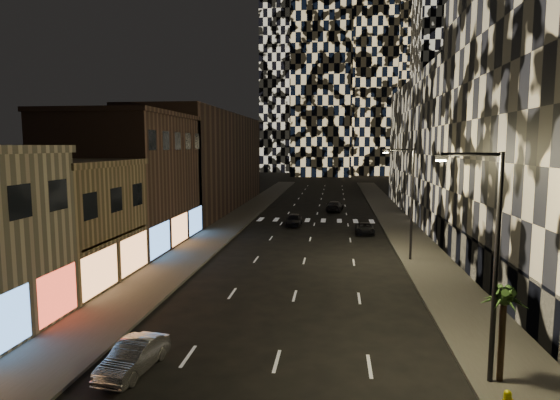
% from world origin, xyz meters
% --- Properties ---
extents(sidewalk_left, '(4.00, 120.00, 0.15)m').
position_xyz_m(sidewalk_left, '(-10.00, 50.00, 0.07)').
color(sidewalk_left, '#47443F').
rests_on(sidewalk_left, ground).
extents(sidewalk_right, '(4.00, 120.00, 0.15)m').
position_xyz_m(sidewalk_right, '(10.00, 50.00, 0.07)').
color(sidewalk_right, '#47443F').
rests_on(sidewalk_right, ground).
extents(curb_left, '(0.20, 120.00, 0.15)m').
position_xyz_m(curb_left, '(-7.90, 50.00, 0.07)').
color(curb_left, '#4C4C47').
rests_on(curb_left, ground).
extents(curb_right, '(0.20, 120.00, 0.15)m').
position_xyz_m(curb_right, '(7.90, 50.00, 0.07)').
color(curb_right, '#4C4C47').
rests_on(curb_right, ground).
extents(retail_tan, '(10.00, 10.00, 8.00)m').
position_xyz_m(retail_tan, '(-17.00, 21.00, 4.00)').
color(retail_tan, '#877351').
rests_on(retail_tan, ground).
extents(retail_brown, '(10.00, 15.00, 12.00)m').
position_xyz_m(retail_brown, '(-17.00, 33.50, 6.00)').
color(retail_brown, '#4A332A').
rests_on(retail_brown, ground).
extents(retail_filler_left, '(10.00, 40.00, 14.00)m').
position_xyz_m(retail_filler_left, '(-17.00, 60.00, 7.00)').
color(retail_filler_left, '#4A332A').
rests_on(retail_filler_left, ground).
extents(midrise_base, '(0.60, 25.00, 3.00)m').
position_xyz_m(midrise_base, '(12.30, 24.50, 1.50)').
color(midrise_base, '#383838').
rests_on(midrise_base, ground).
extents(midrise_filler_right, '(16.00, 40.00, 18.00)m').
position_xyz_m(midrise_filler_right, '(20.00, 57.00, 9.00)').
color(midrise_filler_right, '#232326').
rests_on(midrise_filler_right, ground).
extents(tower_right_mid, '(20.00, 20.00, 100.00)m').
position_xyz_m(tower_right_mid, '(35.00, 135.00, 50.00)').
color(tower_right_mid, black).
rests_on(tower_right_mid, ground).
extents(tower_left_back, '(24.00, 24.00, 120.00)m').
position_xyz_m(tower_left_back, '(-12.00, 165.00, 60.00)').
color(tower_left_back, black).
rests_on(tower_left_back, ground).
extents(tower_center_low, '(18.00, 18.00, 95.00)m').
position_xyz_m(tower_center_low, '(-2.00, 140.00, 47.50)').
color(tower_center_low, black).
rests_on(tower_center_low, ground).
extents(streetlight_near, '(2.55, 0.25, 9.00)m').
position_xyz_m(streetlight_near, '(8.35, 10.00, 5.35)').
color(streetlight_near, black).
rests_on(streetlight_near, sidewalk_right).
extents(streetlight_far, '(2.55, 0.25, 9.00)m').
position_xyz_m(streetlight_far, '(8.35, 30.00, 5.35)').
color(streetlight_far, black).
rests_on(streetlight_far, sidewalk_right).
extents(car_silver_parked, '(1.87, 4.09, 1.30)m').
position_xyz_m(car_silver_parked, '(-5.80, 9.35, 0.65)').
color(car_silver_parked, gray).
rests_on(car_silver_parked, ground).
extents(car_dark_midlane, '(1.80, 4.26, 1.44)m').
position_xyz_m(car_dark_midlane, '(-2.33, 45.56, 0.72)').
color(car_dark_midlane, black).
rests_on(car_dark_midlane, ground).
extents(car_dark_oncoming, '(2.70, 5.28, 1.47)m').
position_xyz_m(car_dark_oncoming, '(2.40, 58.62, 0.73)').
color(car_dark_oncoming, black).
rests_on(car_dark_oncoming, ground).
extents(car_dark_rightlane, '(2.01, 4.24, 1.17)m').
position_xyz_m(car_dark_rightlane, '(5.64, 41.53, 0.58)').
color(car_dark_rightlane, black).
rests_on(car_dark_rightlane, ground).
extents(palm_tree, '(1.92, 1.95, 3.81)m').
position_xyz_m(palm_tree, '(9.00, 10.11, 3.30)').
color(palm_tree, '#47331E').
rests_on(palm_tree, sidewalk_right).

